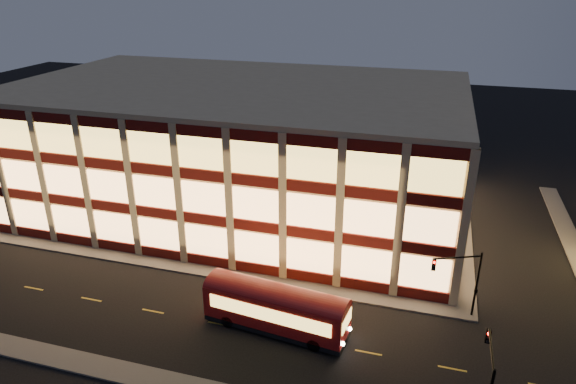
% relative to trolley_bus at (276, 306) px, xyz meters
% --- Properties ---
extents(ground, '(200.00, 200.00, 0.00)m').
position_rel_trolley_bus_xyz_m(ground, '(-8.54, 5.22, -2.14)').
color(ground, black).
rests_on(ground, ground).
extents(sidewalk_office_south, '(54.00, 2.00, 0.15)m').
position_rel_trolley_bus_xyz_m(sidewalk_office_south, '(-11.54, 6.22, -2.07)').
color(sidewalk_office_south, '#514F4C').
rests_on(sidewalk_office_south, ground).
extents(sidewalk_office_east, '(2.00, 30.00, 0.15)m').
position_rel_trolley_bus_xyz_m(sidewalk_office_east, '(14.46, 22.22, -2.07)').
color(sidewalk_office_east, '#514F4C').
rests_on(sidewalk_office_east, ground).
extents(sidewalk_tower_west, '(2.00, 30.00, 0.15)m').
position_rel_trolley_bus_xyz_m(sidewalk_tower_west, '(25.46, 22.22, -2.07)').
color(sidewalk_tower_west, '#514F4C').
rests_on(sidewalk_tower_west, ground).
extents(sidewalk_near, '(100.00, 2.00, 0.15)m').
position_rel_trolley_bus_xyz_m(sidewalk_near, '(-8.54, -7.78, -2.07)').
color(sidewalk_near, '#514F4C').
rests_on(sidewalk_near, ground).
extents(office_building, '(50.45, 30.45, 14.50)m').
position_rel_trolley_bus_xyz_m(office_building, '(-11.46, 22.14, 5.11)').
color(office_building, tan).
rests_on(office_building, ground).
extents(traffic_signal_far, '(3.79, 1.87, 6.00)m').
position_rel_trolley_bus_xyz_m(traffic_signal_far, '(13.67, 5.46, 1.97)').
color(traffic_signal_far, black).
rests_on(traffic_signal_far, ground).
extents(traffic_signal_near, '(0.32, 4.45, 6.00)m').
position_rel_trolley_bus_xyz_m(traffic_signal_near, '(14.96, -5.81, 1.98)').
color(traffic_signal_near, black).
rests_on(traffic_signal_near, ground).
extents(trolley_bus, '(11.66, 4.12, 3.87)m').
position_rel_trolley_bus_xyz_m(trolley_bus, '(0.00, 0.00, 0.00)').
color(trolley_bus, maroon).
rests_on(trolley_bus, ground).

